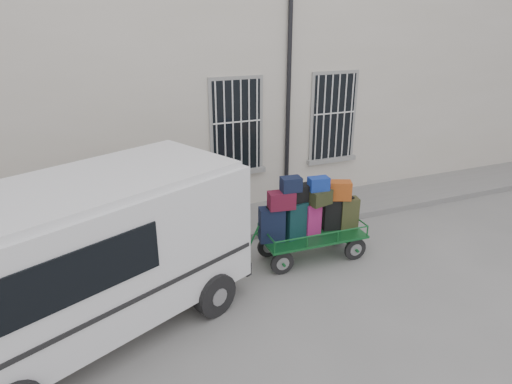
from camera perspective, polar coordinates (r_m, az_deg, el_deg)
The scene contains 5 objects.
ground at distance 9.57m, azimuth 6.26°, elevation -8.75°, with size 80.00×80.00×0.00m, color slate.
building at distance 13.46m, azimuth -4.66°, elevation 13.76°, with size 24.00×5.15×6.00m.
sidewalk at distance 11.29m, azimuth 0.99°, elevation -3.25°, with size 24.00×1.70×0.15m, color slate.
luggage_cart at distance 9.31m, azimuth 6.69°, elevation -3.08°, with size 2.52×1.05×1.88m.
van at distance 7.36m, azimuth -20.60°, elevation -7.03°, with size 5.44×3.98×2.55m.
Camera 1 is at (-4.08, -7.20, 4.81)m, focal length 32.00 mm.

